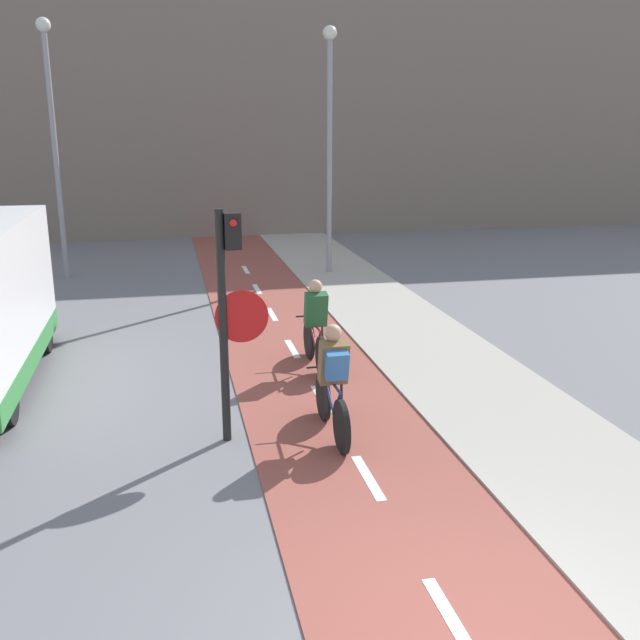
{
  "coord_description": "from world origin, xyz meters",
  "views": [
    {
      "loc": [
        -2.11,
        -4.14,
        3.93
      ],
      "look_at": [
        0.0,
        5.62,
        1.2
      ],
      "focal_mm": 40.0,
      "sensor_mm": 36.0,
      "label": 1
    }
  ],
  "objects": [
    {
      "name": "cyclist_far",
      "position": [
        0.21,
        6.94,
        0.67
      ],
      "size": [
        0.46,
        1.7,
        1.52
      ],
      "color": "black",
      "rests_on": "ground_plane"
    },
    {
      "name": "street_lamp_sidewalk",
      "position": [
        2.2,
        14.64,
        3.93
      ],
      "size": [
        0.36,
        0.36,
        6.37
      ],
      "color": "gray",
      "rests_on": "ground_plane"
    },
    {
      "name": "traffic_light_pole",
      "position": [
        -1.4,
        4.41,
        1.85
      ],
      "size": [
        0.67,
        0.25,
        2.98
      ],
      "color": "black",
      "rests_on": "ground_plane"
    },
    {
      "name": "street_lamp_far",
      "position": [
        -4.77,
        15.48,
        3.98
      ],
      "size": [
        0.36,
        0.36,
        6.48
      ],
      "color": "gray",
      "rests_on": "ground_plane"
    },
    {
      "name": "building_row_background",
      "position": [
        0.0,
        24.32,
        4.99
      ],
      "size": [
        60.0,
        5.2,
        9.96
      ],
      "color": "slate",
      "rests_on": "ground_plane"
    },
    {
      "name": "cyclist_near",
      "position": [
        -0.13,
        4.22,
        0.72
      ],
      "size": [
        0.46,
        1.75,
        1.52
      ],
      "color": "black",
      "rests_on": "ground_plane"
    }
  ]
}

